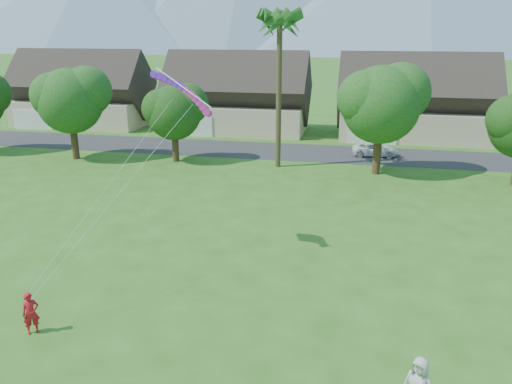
# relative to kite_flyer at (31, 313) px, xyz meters

# --- Properties ---
(street) EXTENTS (90.00, 7.00, 0.01)m
(street) POSITION_rel_kite_flyer_xyz_m (7.13, 31.17, -0.83)
(street) COLOR #2D2D30
(street) RESTS_ON ground
(kite_flyer) EXTENTS (0.71, 0.71, 1.67)m
(kite_flyer) POSITION_rel_kite_flyer_xyz_m (0.00, 0.00, 0.00)
(kite_flyer) COLOR red
(kite_flyer) RESTS_ON ground
(parked_car) EXTENTS (4.24, 2.25, 1.13)m
(parked_car) POSITION_rel_kite_flyer_xyz_m (13.16, 31.17, -0.27)
(parked_car) COLOR white
(parked_car) RESTS_ON ground
(houses_row) EXTENTS (72.75, 8.19, 8.86)m
(houses_row) POSITION_rel_kite_flyer_xyz_m (7.62, 40.16, 2.61)
(houses_row) COLOR beige
(houses_row) RESTS_ON ground
(tree_row) EXTENTS (62.27, 6.67, 8.45)m
(tree_row) POSITION_rel_kite_flyer_xyz_m (5.98, 25.08, 4.05)
(tree_row) COLOR #47301C
(tree_row) RESTS_ON ground
(fan_palm) EXTENTS (3.00, 3.00, 13.80)m
(fan_palm) POSITION_rel_kite_flyer_xyz_m (5.13, 25.67, 10.97)
(fan_palm) COLOR #4C3D26
(fan_palm) RESTS_ON ground
(parafoil_kite) EXTENTS (3.23, 1.01, 0.50)m
(parafoil_kite) POSITION_rel_kite_flyer_xyz_m (3.54, 8.16, 7.45)
(parafoil_kite) COLOR #711BD0
(parafoil_kite) RESTS_ON ground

